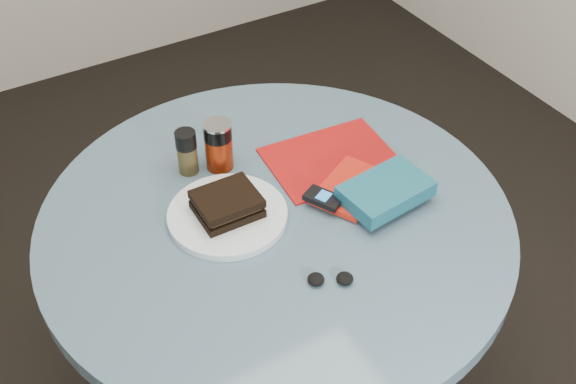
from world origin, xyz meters
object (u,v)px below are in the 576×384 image
sandwich (227,204)px  novel (386,191)px  pepper_grinder (187,152)px  headphones (330,279)px  plate (228,215)px  soda_can (219,145)px  table (277,267)px  magazine (331,159)px  red_book (351,188)px  mp3_player (324,198)px

sandwich → novel: sandwich is taller
pepper_grinder → headphones: pepper_grinder is taller
sandwich → headphones: size_ratio=1.38×
plate → soda_can: size_ratio=2.12×
soda_can → novel: bearing=-50.2°
table → plate: 0.20m
magazine → headphones: size_ratio=3.04×
table → plate: size_ratio=3.99×
plate → pepper_grinder: size_ratio=2.34×
red_book → mp3_player: size_ratio=1.90×
plate → magazine: size_ratio=0.88×
plate → magazine: 0.30m
magazine → pepper_grinder: bearing=161.4°
magazine → red_book: red_book is taller
plate → pepper_grinder: bearing=91.6°
table → soda_can: 0.30m
sandwich → novel: (0.31, -0.13, -0.00)m
table → mp3_player: mp3_player is taller
plate → soda_can: soda_can is taller
red_book → plate: bearing=139.0°
red_book → mp3_player: (-0.08, -0.01, 0.01)m
red_book → headphones: size_ratio=1.84×
soda_can → red_book: soda_can is taller
sandwich → mp3_player: 0.20m
sandwich → mp3_player: size_ratio=1.42×
red_book → novel: (0.04, -0.07, 0.03)m
mp3_player → magazine: bearing=51.0°
novel → plate: bearing=150.8°
plate → magazine: plate is taller
magazine → plate: bearing=-164.9°
sandwich → novel: bearing=-23.5°
sandwich → mp3_player: bearing=-21.7°
headphones → soda_can: bearing=93.4°
magazine → soda_can: bearing=159.5°
table → soda_can: (-0.03, 0.20, 0.22)m
sandwich → red_book: bearing=-13.6°
pepper_grinder → mp3_player: bearing=-52.7°
magazine → headphones: headphones is taller
table → mp3_player: size_ratio=11.01×
plate → mp3_player: bearing=-21.3°
red_book → novel: 0.08m
soda_can → headphones: bearing=-86.6°
magazine → mp3_player: size_ratio=3.13×
pepper_grinder → magazine: 0.33m
sandwich → magazine: sandwich is taller
plate → novel: 0.34m
red_book → headphones: bearing=-160.5°
table → pepper_grinder: 0.33m
headphones → plate: bearing=108.8°
headphones → table: bearing=89.0°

